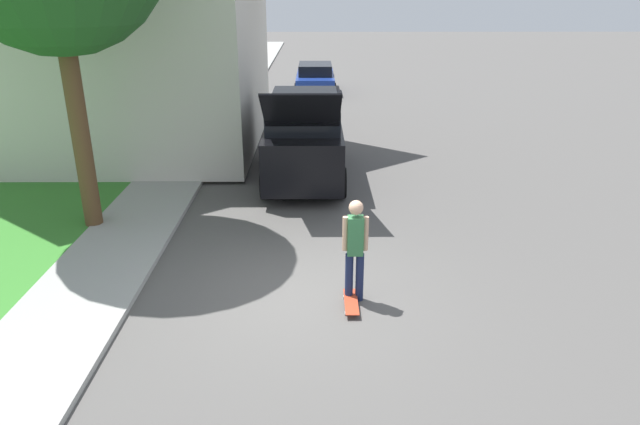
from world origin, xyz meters
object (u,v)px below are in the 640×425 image
(car_down_street, at_px, (315,79))
(skateboard, at_px, (351,302))
(suv_parked, at_px, (304,136))
(skateboarder, at_px, (355,246))

(car_down_street, bearing_deg, skateboard, -88.28)
(suv_parked, xyz_separation_m, skateboarder, (0.92, -6.44, -0.16))
(suv_parked, height_order, skateboard, suv_parked)
(skateboarder, xyz_separation_m, skateboard, (-0.06, -0.22, -0.88))
(skateboarder, height_order, skateboard, skateboarder)
(suv_parked, bearing_deg, skateboard, -82.60)
(car_down_street, xyz_separation_m, skateboarder, (0.66, -19.74, 0.31))
(suv_parked, xyz_separation_m, car_down_street, (0.27, 13.30, -0.47))
(suv_parked, relative_size, car_down_street, 1.28)
(skateboarder, bearing_deg, car_down_street, 91.91)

